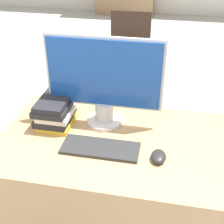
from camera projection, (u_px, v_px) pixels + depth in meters
The scene contains 6 objects.
desk at pixel (127, 196), 1.74m from camera, with size 1.31×0.72×0.76m.
monitor at pixel (104, 81), 1.57m from camera, with size 0.60×0.19×0.48m.
keyboard at pixel (100, 148), 1.49m from camera, with size 0.37×0.15×0.02m.
mouse at pixel (159, 156), 1.42m from camera, with size 0.07×0.10×0.04m.
book_stack at pixel (55, 112), 1.65m from camera, with size 0.18×0.24×0.14m.
far_chair at pixel (129, 49), 3.41m from camera, with size 0.44×0.44×0.88m.
Camera 1 is at (0.16, -0.87, 1.69)m, focal length 50.00 mm.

